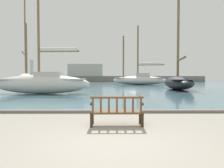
{
  "coord_description": "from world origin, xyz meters",
  "views": [
    {
      "loc": [
        -0.0,
        -4.51,
        1.5
      ],
      "look_at": [
        0.09,
        10.0,
        1.0
      ],
      "focal_mm": 32.0,
      "sensor_mm": 36.0,
      "label": 1
    }
  ],
  "objects_px": {
    "park_bench": "(117,111)",
    "sailboat_mid_starboard": "(42,82)",
    "sailboat_distant_harbor": "(178,82)",
    "sailboat_nearest_port": "(26,78)",
    "sailboat_far_starboard": "(139,79)"
  },
  "relations": [
    {
      "from": "sailboat_far_starboard",
      "to": "sailboat_distant_harbor",
      "type": "bearing_deg",
      "value": -78.8
    },
    {
      "from": "sailboat_far_starboard",
      "to": "sailboat_distant_harbor",
      "type": "relative_size",
      "value": 1.03
    },
    {
      "from": "park_bench",
      "to": "sailboat_mid_starboard",
      "type": "relative_size",
      "value": 0.14
    },
    {
      "from": "park_bench",
      "to": "sailboat_distant_harbor",
      "type": "xyz_separation_m",
      "value": [
        7.77,
        17.37,
        0.48
      ]
    },
    {
      "from": "sailboat_far_starboard",
      "to": "sailboat_distant_harbor",
      "type": "distance_m",
      "value": 13.65
    },
    {
      "from": "sailboat_mid_starboard",
      "to": "sailboat_distant_harbor",
      "type": "xyz_separation_m",
      "value": [
        13.81,
        6.46,
        -0.11
      ]
    },
    {
      "from": "park_bench",
      "to": "sailboat_nearest_port",
      "type": "xyz_separation_m",
      "value": [
        -16.94,
        33.21,
        0.91
      ]
    },
    {
      "from": "sailboat_far_starboard",
      "to": "sailboat_distant_harbor",
      "type": "height_order",
      "value": "sailboat_far_starboard"
    },
    {
      "from": "park_bench",
      "to": "sailboat_far_starboard",
      "type": "bearing_deg",
      "value": 80.54
    },
    {
      "from": "park_bench",
      "to": "sailboat_nearest_port",
      "type": "distance_m",
      "value": 37.29
    },
    {
      "from": "sailboat_nearest_port",
      "to": "park_bench",
      "type": "bearing_deg",
      "value": -62.98
    },
    {
      "from": "sailboat_distant_harbor",
      "to": "sailboat_far_starboard",
      "type": "bearing_deg",
      "value": 101.2
    },
    {
      "from": "park_bench",
      "to": "sailboat_mid_starboard",
      "type": "xyz_separation_m",
      "value": [
        -6.04,
        10.9,
        0.59
      ]
    },
    {
      "from": "sailboat_mid_starboard",
      "to": "sailboat_distant_harbor",
      "type": "bearing_deg",
      "value": 25.07
    },
    {
      "from": "park_bench",
      "to": "sailboat_mid_starboard",
      "type": "bearing_deg",
      "value": 118.98
    }
  ]
}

